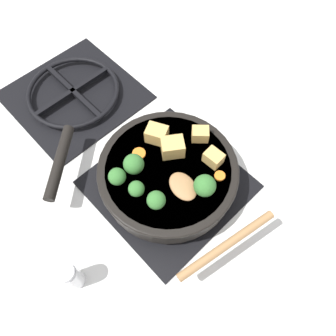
% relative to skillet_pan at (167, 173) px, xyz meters
% --- Properties ---
extents(ground_plane, '(2.40, 2.40, 0.00)m').
position_rel_skillet_pan_xyz_m(ground_plane, '(0.00, -0.00, -0.06)').
color(ground_plane, silver).
extents(front_burner_grate, '(0.31, 0.31, 0.03)m').
position_rel_skillet_pan_xyz_m(front_burner_grate, '(0.00, -0.00, -0.05)').
color(front_burner_grate, black).
rests_on(front_burner_grate, ground_plane).
extents(rear_burner_grate, '(0.31, 0.31, 0.03)m').
position_rel_skillet_pan_xyz_m(rear_burner_grate, '(0.00, 0.36, -0.05)').
color(rear_burner_grate, black).
rests_on(rear_burner_grate, ground_plane).
extents(skillet_pan, '(0.38, 0.39, 0.06)m').
position_rel_skillet_pan_xyz_m(skillet_pan, '(0.00, 0.00, 0.00)').
color(skillet_pan, black).
rests_on(skillet_pan, front_burner_grate).
extents(wooden_spoon, '(0.21, 0.20, 0.02)m').
position_rel_skillet_pan_xyz_m(wooden_spoon, '(-0.02, -0.13, 0.03)').
color(wooden_spoon, '#A87A4C').
rests_on(wooden_spoon, skillet_pan).
extents(tofu_cube_center_large, '(0.05, 0.06, 0.04)m').
position_rel_skillet_pan_xyz_m(tofu_cube_center_large, '(0.03, 0.07, 0.04)').
color(tofu_cube_center_large, tan).
rests_on(tofu_cube_center_large, skillet_pan).
extents(tofu_cube_near_handle, '(0.03, 0.04, 0.03)m').
position_rel_skillet_pan_xyz_m(tofu_cube_near_handle, '(0.08, -0.06, 0.04)').
color(tofu_cube_near_handle, tan).
rests_on(tofu_cube_near_handle, skillet_pan).
extents(tofu_cube_east_chunk, '(0.05, 0.05, 0.03)m').
position_rel_skillet_pan_xyz_m(tofu_cube_east_chunk, '(0.10, 0.00, 0.04)').
color(tofu_cube_east_chunk, tan).
rests_on(tofu_cube_east_chunk, skillet_pan).
extents(tofu_cube_west_chunk, '(0.06, 0.06, 0.04)m').
position_rel_skillet_pan_xyz_m(tofu_cube_west_chunk, '(0.04, 0.02, 0.04)').
color(tofu_cube_west_chunk, tan).
rests_on(tofu_cube_west_chunk, skillet_pan).
extents(broccoli_floret_near_spoon, '(0.03, 0.03, 0.04)m').
position_rel_skillet_pan_xyz_m(broccoli_floret_near_spoon, '(-0.08, -0.00, 0.05)').
color(broccoli_floret_near_spoon, '#709956').
rests_on(broccoli_floret_near_spoon, skillet_pan).
extents(broccoli_floret_center_top, '(0.04, 0.04, 0.05)m').
position_rel_skillet_pan_xyz_m(broccoli_floret_center_top, '(-0.05, 0.04, 0.05)').
color(broccoli_floret_center_top, '#709956').
rests_on(broccoli_floret_center_top, skillet_pan).
extents(broccoli_floret_east_rim, '(0.04, 0.04, 0.04)m').
position_rel_skillet_pan_xyz_m(broccoli_floret_east_rim, '(-0.07, -0.05, 0.05)').
color(broccoli_floret_east_rim, '#709956').
rests_on(broccoli_floret_east_rim, skillet_pan).
extents(broccoli_floret_west_rim, '(0.04, 0.04, 0.05)m').
position_rel_skillet_pan_xyz_m(broccoli_floret_west_rim, '(0.02, -0.09, 0.05)').
color(broccoli_floret_west_rim, '#709956').
rests_on(broccoli_floret_west_rim, skillet_pan).
extents(broccoli_floret_north_edge, '(0.04, 0.04, 0.04)m').
position_rel_skillet_pan_xyz_m(broccoli_floret_north_edge, '(-0.09, 0.04, 0.05)').
color(broccoli_floret_north_edge, '#709956').
rests_on(broccoli_floret_north_edge, skillet_pan).
extents(carrot_slice_orange_thin, '(0.02, 0.02, 0.01)m').
position_rel_skillet_pan_xyz_m(carrot_slice_orange_thin, '(0.06, -0.09, 0.03)').
color(carrot_slice_orange_thin, orange).
rests_on(carrot_slice_orange_thin, skillet_pan).
extents(carrot_slice_near_center, '(0.03, 0.03, 0.01)m').
position_rel_skillet_pan_xyz_m(carrot_slice_near_center, '(-0.02, 0.06, 0.03)').
color(carrot_slice_near_center, orange).
rests_on(carrot_slice_near_center, skillet_pan).
extents(salt_shaker, '(0.04, 0.04, 0.09)m').
position_rel_skillet_pan_xyz_m(salt_shaker, '(-0.27, -0.03, -0.01)').
color(salt_shaker, white).
rests_on(salt_shaker, ground_plane).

